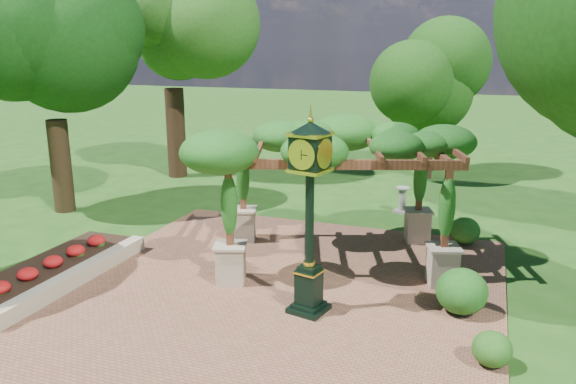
% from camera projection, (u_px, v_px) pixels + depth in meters
% --- Properties ---
extents(ground, '(120.00, 120.00, 0.00)m').
position_uv_depth(ground, '(246.00, 326.00, 11.42)').
color(ground, '#1E4714').
rests_on(ground, ground).
extents(brick_plaza, '(10.00, 12.00, 0.04)m').
position_uv_depth(brick_plaza, '(265.00, 304.00, 12.32)').
color(brick_plaza, brown).
rests_on(brick_plaza, ground).
extents(border_wall, '(0.35, 5.00, 0.40)m').
position_uv_depth(border_wall, '(78.00, 277.00, 13.34)').
color(border_wall, '#C6B793').
rests_on(border_wall, ground).
extents(flower_bed, '(1.50, 5.00, 0.36)m').
position_uv_depth(flower_bed, '(48.00, 272.00, 13.64)').
color(flower_bed, red).
rests_on(flower_bed, ground).
extents(pedestal_clock, '(0.98, 0.98, 4.14)m').
position_uv_depth(pedestal_clock, '(310.00, 201.00, 11.35)').
color(pedestal_clock, black).
rests_on(pedestal_clock, brick_plaza).
extents(pergola, '(6.65, 5.26, 3.66)m').
position_uv_depth(pergola, '(335.00, 149.00, 14.09)').
color(pergola, tan).
rests_on(pergola, brick_plaza).
extents(sundial, '(0.60, 0.60, 0.88)m').
position_uv_depth(sundial, '(402.00, 201.00, 19.07)').
color(sundial, gray).
rests_on(sundial, ground).
extents(shrub_front, '(0.78, 0.78, 0.63)m').
position_uv_depth(shrub_front, '(492.00, 349.00, 9.86)').
color(shrub_front, '#235217').
rests_on(shrub_front, brick_plaza).
extents(shrub_mid, '(1.15, 1.15, 0.97)m').
position_uv_depth(shrub_mid, '(462.00, 291.00, 11.78)').
color(shrub_mid, '#1A4D15').
rests_on(shrub_mid, brick_plaza).
extents(shrub_back, '(0.87, 0.87, 0.77)m').
position_uv_depth(shrub_back, '(465.00, 231.00, 15.96)').
color(shrub_back, '#26601B').
rests_on(shrub_back, brick_plaza).
extents(tree_west_near, '(4.54, 4.54, 8.11)m').
position_uv_depth(tree_west_near, '(48.00, 44.00, 17.97)').
color(tree_west_near, '#362515').
rests_on(tree_west_near, ground).
extents(tree_west_far, '(4.28, 4.28, 9.77)m').
position_uv_depth(tree_west_far, '(170.00, 16.00, 22.82)').
color(tree_west_far, '#321F13').
rests_on(tree_west_far, ground).
extents(tree_north, '(3.67, 3.67, 6.04)m').
position_uv_depth(tree_north, '(431.00, 80.00, 23.23)').
color(tree_north, '#301E13').
rests_on(tree_north, ground).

